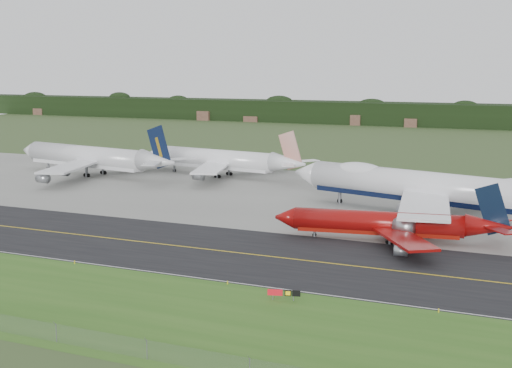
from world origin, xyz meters
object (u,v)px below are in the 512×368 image
object	(u,v)px
taxiway_sign	(284,293)
jet_red_737	(391,224)
jet_navy_gold	(94,158)
jet_ba_747	(428,188)
jet_star_tail	(223,160)

from	to	relation	value
taxiway_sign	jet_red_737	bearing A→B (deg)	81.93
jet_red_737	taxiway_sign	size ratio (longest dim) A/B	9.72
taxiway_sign	jet_navy_gold	bearing A→B (deg)	137.92
jet_ba_747	jet_navy_gold	distance (m)	99.66
jet_red_737	jet_ba_747	bearing A→B (deg)	85.83
jet_red_737	jet_navy_gold	bearing A→B (deg)	155.63
jet_star_tail	taxiway_sign	xyz separation A→B (m)	(56.04, -95.01, -3.70)
jet_red_737	taxiway_sign	xyz separation A→B (m)	(-5.44, -38.34, -2.09)
jet_navy_gold	taxiway_sign	size ratio (longest dim) A/B	14.10
jet_ba_747	jet_red_737	size ratio (longest dim) A/B	1.64
jet_star_tail	jet_red_737	bearing A→B (deg)	-42.67
jet_navy_gold	jet_star_tail	bearing A→B (deg)	20.72
jet_star_tail	taxiway_sign	bearing A→B (deg)	-59.47
jet_ba_747	taxiway_sign	size ratio (longest dim) A/B	15.95
jet_navy_gold	taxiway_sign	world-z (taller)	jet_navy_gold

